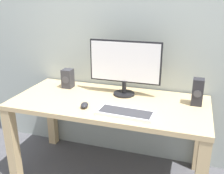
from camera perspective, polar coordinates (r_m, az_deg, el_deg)
name	(u,v)px	position (r m, az deg, el deg)	size (l,w,h in m)	color
ground_plane	(109,173)	(2.49, -0.56, -18.42)	(6.00, 6.00, 0.00)	#4C4C51
desk	(109,114)	(2.18, -0.61, -5.91)	(1.59, 0.73, 0.72)	tan
monitor	(125,65)	(2.18, 2.83, 4.88)	(0.61, 0.18, 0.47)	black
keyboard_primary	(125,113)	(1.88, 2.98, -5.77)	(0.42, 0.18, 0.03)	silver
mouse	(85,105)	(2.00, -6.06, -3.97)	(0.06, 0.09, 0.04)	#232328
speaker_right	(198,92)	(2.12, 18.27, -1.04)	(0.08, 0.09, 0.21)	#232328
speaker_left	(68,78)	(2.43, -9.68, 1.86)	(0.09, 0.10, 0.17)	#333338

